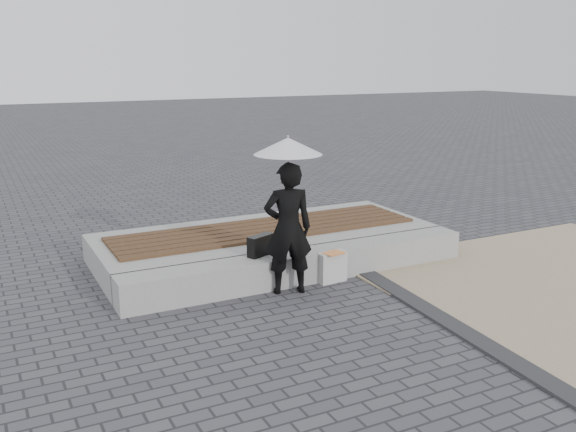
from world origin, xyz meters
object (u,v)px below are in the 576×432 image
object	(u,v)px
woman	(288,228)
canvas_tote	(332,267)
seating_ledge	(303,266)
handbag	(261,245)
parasol	(288,146)

from	to	relation	value
woman	canvas_tote	bearing A→B (deg)	-158.68
seating_ledge	canvas_tote	distance (m)	0.38
canvas_tote	woman	bearing A→B (deg)	-178.21
handbag	woman	bearing A→B (deg)	-88.29
seating_ledge	handbag	xyz separation A→B (m)	(-0.58, 0.10, 0.34)
canvas_tote	parasol	bearing A→B (deg)	-178.21
woman	handbag	xyz separation A→B (m)	(-0.19, 0.41, -0.30)
parasol	handbag	size ratio (longest dim) A/B	2.78
parasol	canvas_tote	size ratio (longest dim) A/B	2.61
seating_ledge	parasol	world-z (taller)	parasol
parasol	canvas_tote	xyz separation A→B (m)	(0.69, 0.07, -1.67)
seating_ledge	woman	size ratio (longest dim) A/B	2.98
woman	canvas_tote	xyz separation A→B (m)	(0.69, 0.07, -0.63)
handbag	canvas_tote	size ratio (longest dim) A/B	0.94
handbag	parasol	bearing A→B (deg)	-88.29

